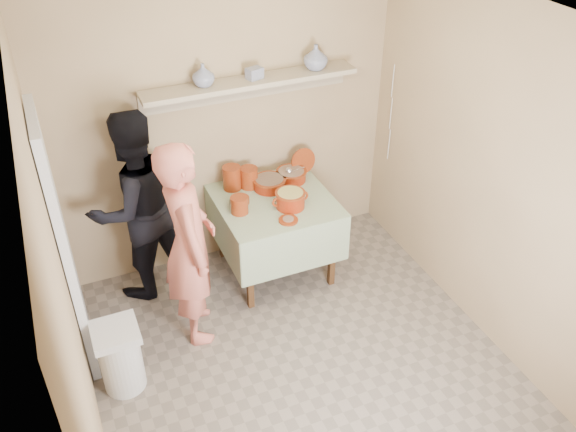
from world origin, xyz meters
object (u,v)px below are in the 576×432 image
person_cook (189,244)px  person_helper (136,207)px  trash_bin (120,357)px  cazuela_rice (290,198)px  serving_table (274,211)px

person_cook → person_helper: (-0.26, 0.67, -0.01)m
person_cook → trash_bin: bearing=125.2°
person_cook → trash_bin: (-0.66, -0.36, -0.56)m
cazuela_rice → trash_bin: bearing=-158.0°
trash_bin → serving_table: bearing=27.9°
person_cook → trash_bin: person_cook is taller
serving_table → trash_bin: bearing=-152.1°
serving_table → person_helper: bearing=168.3°
person_cook → cazuela_rice: 0.99m
serving_table → trash_bin: (-1.52, -0.81, -0.36)m
person_helper → cazuela_rice: bearing=143.9°
serving_table → cazuela_rice: size_ratio=2.95×
cazuela_rice → person_cook: bearing=-163.2°
person_helper → cazuela_rice: 1.27m
serving_table → person_cook: bearing=-152.8°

